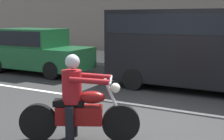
{
  "coord_description": "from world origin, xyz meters",
  "views": [
    {
      "loc": [
        2.3,
        -5.81,
        2.15
      ],
      "look_at": [
        -0.71,
        -0.11,
        1.02
      ],
      "focal_mm": 48.31,
      "sensor_mm": 36.0,
      "label": 1
    }
  ],
  "objects": [
    {
      "name": "ground_plane",
      "position": [
        0.0,
        0.0,
        0.0
      ],
      "size": [
        80.0,
        80.0,
        0.0
      ],
      "primitive_type": "plane",
      "color": "#292929"
    },
    {
      "name": "parked_sedan_forest_green",
      "position": [
        -5.83,
        3.17,
        0.88
      ],
      "size": [
        4.33,
        1.82,
        1.72
      ],
      "color": "#164C28",
      "rests_on": "ground_plane"
    },
    {
      "name": "parked_van_black",
      "position": [
        0.27,
        3.19,
        1.38
      ],
      "size": [
        4.97,
        1.96,
        2.37
      ],
      "color": "black",
      "rests_on": "ground_plane"
    },
    {
      "name": "lane_marking_stripe",
      "position": [
        -0.47,
        0.9,
        0.0
      ],
      "size": [
        18.0,
        0.14,
        0.01
      ],
      "primitive_type": "cube",
      "color": "silver",
      "rests_on": "ground_plane"
    },
    {
      "name": "motorcycle_with_rider_crimson",
      "position": [
        -0.58,
        -1.61,
        0.63
      ],
      "size": [
        1.96,
        1.08,
        1.54
      ],
      "color": "black",
      "rests_on": "ground_plane"
    },
    {
      "name": "sidewalk_slab",
      "position": [
        0.0,
        8.0,
        0.07
      ],
      "size": [
        40.0,
        4.4,
        0.14
      ],
      "primitive_type": "cube",
      "color": "gray",
      "rests_on": "ground_plane"
    }
  ]
}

